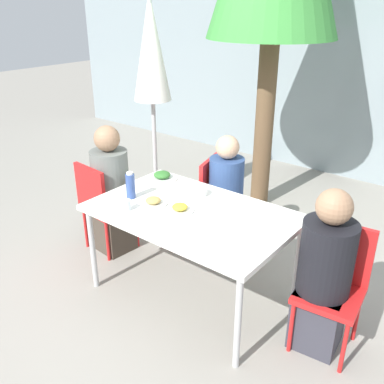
% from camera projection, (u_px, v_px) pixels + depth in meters
% --- Properties ---
extents(ground_plane, '(24.00, 24.00, 0.00)m').
position_uv_depth(ground_plane, '(192.00, 293.00, 3.45)').
color(ground_plane, gray).
extents(building_facade, '(10.00, 0.20, 3.00)m').
position_uv_depth(building_facade, '(360.00, 59.00, 5.19)').
color(building_facade, '#89999E').
rests_on(building_facade, ground).
extents(dining_table, '(1.49, 0.94, 0.75)m').
position_uv_depth(dining_table, '(192.00, 217.00, 3.16)').
color(dining_table, white).
rests_on(dining_table, ground).
extents(chair_left, '(0.43, 0.43, 0.86)m').
position_uv_depth(chair_left, '(102.00, 202.00, 3.84)').
color(chair_left, red).
rests_on(chair_left, ground).
extents(person_left, '(0.33, 0.33, 1.20)m').
position_uv_depth(person_left, '(112.00, 193.00, 3.84)').
color(person_left, '#473D33').
rests_on(person_left, ground).
extents(chair_right, '(0.44, 0.44, 0.86)m').
position_uv_depth(chair_right, '(334.00, 278.00, 2.79)').
color(chair_right, red).
rests_on(chair_right, ground).
extents(person_right, '(0.34, 0.34, 1.15)m').
position_uv_depth(person_right, '(324.00, 276.00, 2.73)').
color(person_right, '#383842').
rests_on(person_right, ground).
extents(chair_far, '(0.49, 0.49, 0.86)m').
position_uv_depth(chair_far, '(219.00, 197.00, 3.93)').
color(chair_far, red).
rests_on(chair_far, ground).
extents(person_far, '(0.34, 0.34, 1.11)m').
position_uv_depth(person_far, '(226.00, 198.00, 3.85)').
color(person_far, '#383842').
rests_on(person_far, ground).
extents(closed_umbrella, '(0.38, 0.38, 2.25)m').
position_uv_depth(closed_umbrella, '(151.00, 56.00, 4.20)').
color(closed_umbrella, '#333333').
rests_on(closed_umbrella, ground).
extents(plate_0, '(0.21, 0.21, 0.06)m').
position_uv_depth(plate_0, '(180.00, 209.00, 3.12)').
color(plate_0, white).
rests_on(plate_0, dining_table).
extents(plate_1, '(0.26, 0.26, 0.07)m').
position_uv_depth(plate_1, '(162.00, 176.00, 3.67)').
color(plate_1, white).
rests_on(plate_1, dining_table).
extents(plate_2, '(0.21, 0.21, 0.06)m').
position_uv_depth(plate_2, '(153.00, 202.00, 3.22)').
color(plate_2, white).
rests_on(plate_2, dining_table).
extents(bottle, '(0.07, 0.07, 0.21)m').
position_uv_depth(bottle, '(130.00, 186.00, 3.30)').
color(bottle, '#334C8E').
rests_on(bottle, dining_table).
extents(drinking_cup, '(0.07, 0.07, 0.08)m').
position_uv_depth(drinking_cup, '(126.00, 205.00, 3.13)').
color(drinking_cup, silver).
rests_on(drinking_cup, dining_table).
extents(salad_bowl, '(0.16, 0.16, 0.06)m').
position_uv_depth(salad_bowl, '(197.00, 191.00, 3.38)').
color(salad_bowl, white).
rests_on(salad_bowl, dining_table).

